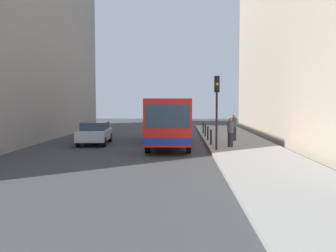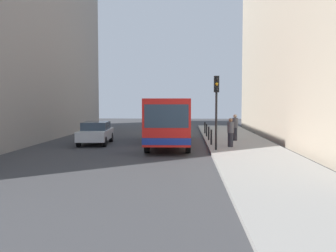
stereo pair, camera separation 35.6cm
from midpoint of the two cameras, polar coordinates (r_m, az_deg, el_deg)
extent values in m
plane|color=#38383A|center=(23.21, -2.40, -3.38)|extent=(80.00, 80.00, 0.00)
cube|color=gray|center=(23.43, 10.91, -3.19)|extent=(4.40, 40.00, 0.15)
cube|color=#B2A38C|center=(28.98, 22.05, 11.67)|extent=(7.00, 32.00, 14.02)
cube|color=red|center=(25.02, -0.21, 1.16)|extent=(2.64, 11.03, 2.50)
cube|color=navy|center=(25.08, -0.21, -1.01)|extent=(2.66, 11.05, 0.36)
cube|color=#2D3D4C|center=(19.53, -0.60, 1.47)|extent=(2.26, 0.09, 1.20)
cube|color=#2D3D4C|center=(25.51, -0.19, 2.00)|extent=(2.64, 9.43, 1.00)
cylinder|color=black|center=(21.23, 2.59, -2.68)|extent=(0.29, 1.00, 1.00)
cylinder|color=black|center=(21.29, -3.51, -2.67)|extent=(0.29, 1.00, 1.00)
cylinder|color=black|center=(28.99, 2.20, -0.97)|extent=(0.29, 1.00, 1.00)
cylinder|color=black|center=(29.04, -2.26, -0.96)|extent=(0.29, 1.00, 1.00)
cube|color=silver|center=(26.03, -11.17, -1.26)|extent=(2.06, 4.50, 0.64)
cube|color=#2D3D4C|center=(26.13, -11.13, 0.04)|extent=(1.74, 2.56, 0.52)
cylinder|color=black|center=(24.46, -9.85, -2.31)|extent=(0.26, 0.65, 0.64)
cylinder|color=black|center=(24.75, -13.62, -2.29)|extent=(0.26, 0.65, 0.64)
cylinder|color=black|center=(27.41, -8.95, -1.66)|extent=(0.26, 0.65, 0.64)
cylinder|color=black|center=(27.67, -12.32, -1.65)|extent=(0.26, 0.65, 0.64)
cylinder|color=black|center=(21.47, 6.75, 0.71)|extent=(0.12, 0.12, 3.20)
cube|color=black|center=(21.46, 6.79, 6.19)|extent=(0.28, 0.24, 0.90)
sphere|color=black|center=(21.35, 6.83, 6.95)|extent=(0.16, 0.16, 0.16)
sphere|color=orange|center=(21.33, 6.82, 6.20)|extent=(0.16, 0.16, 0.16)
sphere|color=black|center=(21.32, 6.82, 5.45)|extent=(0.16, 0.16, 0.16)
cylinder|color=black|center=(24.09, 5.98, -1.64)|extent=(0.11, 0.11, 0.95)
cylinder|color=black|center=(26.89, 5.55, -1.08)|extent=(0.11, 0.11, 0.95)
cylinder|color=black|center=(29.70, 5.21, -0.63)|extent=(0.11, 0.11, 0.95)
cylinder|color=black|center=(32.52, 4.92, -0.25)|extent=(0.11, 0.11, 0.95)
cylinder|color=#26262D|center=(23.13, 8.80, -2.03)|extent=(0.32, 0.32, 0.83)
cylinder|color=#4C4C51|center=(23.06, 8.81, -0.20)|extent=(0.38, 0.38, 0.64)
sphere|color=#8C6647|center=(23.04, 8.83, 0.88)|extent=(0.23, 0.23, 0.23)
cylinder|color=#26262D|center=(26.90, 9.38, -1.19)|extent=(0.32, 0.32, 0.88)
cylinder|color=#4C4C51|center=(26.84, 9.40, 0.47)|extent=(0.38, 0.38, 0.68)
sphere|color=tan|center=(26.82, 9.41, 1.46)|extent=(0.24, 0.24, 0.24)
camera|label=1|loc=(0.18, -90.44, -0.03)|focal=41.09mm
camera|label=2|loc=(0.18, 89.56, 0.03)|focal=41.09mm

